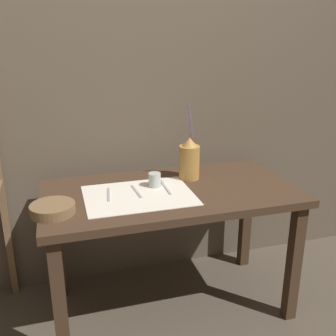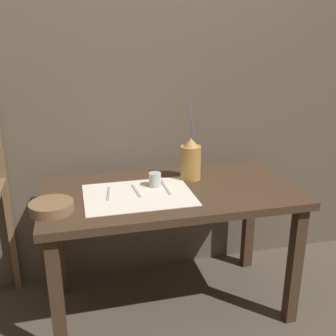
# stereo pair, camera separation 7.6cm
# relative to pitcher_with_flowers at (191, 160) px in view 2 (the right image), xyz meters

# --- Properties ---
(ground_plane) EXTENTS (12.00, 12.00, 0.00)m
(ground_plane) POSITION_rel_pitcher_with_flowers_xyz_m (-0.15, -0.13, -0.82)
(ground_plane) COLOR brown
(stone_wall_back) EXTENTS (7.00, 0.06, 2.40)m
(stone_wall_back) POSITION_rel_pitcher_with_flowers_xyz_m (-0.15, 0.31, 0.38)
(stone_wall_back) COLOR brown
(stone_wall_back) RESTS_ON ground_plane
(wooden_table) EXTENTS (1.31, 0.67, 0.71)m
(wooden_table) POSITION_rel_pitcher_with_flowers_xyz_m (-0.15, -0.13, -0.21)
(wooden_table) COLOR #422D1E
(wooden_table) RESTS_ON ground_plane
(linen_cloth) EXTENTS (0.54, 0.40, 0.00)m
(linen_cloth) POSITION_rel_pitcher_with_flowers_xyz_m (-0.32, -0.16, -0.11)
(linen_cloth) COLOR silver
(linen_cloth) RESTS_ON wooden_table
(pitcher_with_flowers) EXTENTS (0.11, 0.11, 0.43)m
(pitcher_with_flowers) POSITION_rel_pitcher_with_flowers_xyz_m (0.00, 0.00, 0.00)
(pitcher_with_flowers) COLOR #B7843D
(pitcher_with_flowers) RESTS_ON wooden_table
(wooden_bowl) EXTENTS (0.20, 0.20, 0.05)m
(wooden_bowl) POSITION_rel_pitcher_with_flowers_xyz_m (-0.74, -0.26, -0.09)
(wooden_bowl) COLOR brown
(wooden_bowl) RESTS_ON wooden_table
(glass_tumbler_near) EXTENTS (0.07, 0.07, 0.07)m
(glass_tumbler_near) POSITION_rel_pitcher_with_flowers_xyz_m (-0.22, -0.07, -0.07)
(glass_tumbler_near) COLOR #B7C1BC
(glass_tumbler_near) RESTS_ON wooden_table
(fork_outer) EXTENTS (0.03, 0.17, 0.00)m
(fork_outer) POSITION_rel_pitcher_with_flowers_xyz_m (-0.47, -0.12, -0.10)
(fork_outer) COLOR #A8A8AD
(fork_outer) RESTS_ON wooden_table
(fork_inner) EXTENTS (0.02, 0.17, 0.00)m
(fork_inner) POSITION_rel_pitcher_with_flowers_xyz_m (-0.32, -0.12, -0.10)
(fork_inner) COLOR #A8A8AD
(fork_inner) RESTS_ON wooden_table
(spoon_inner) EXTENTS (0.02, 0.18, 0.02)m
(spoon_inner) POSITION_rel_pitcher_with_flowers_xyz_m (-0.17, -0.06, -0.10)
(spoon_inner) COLOR #A8A8AD
(spoon_inner) RESTS_ON wooden_table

